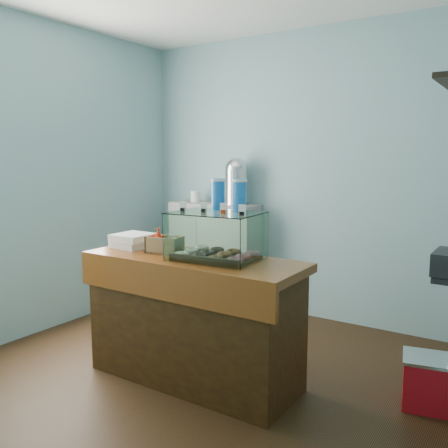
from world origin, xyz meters
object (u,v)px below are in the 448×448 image
Objects in this scene: display_case at (219,233)px; red_cooler at (433,383)px; counter at (193,318)px; coffee_urn at (237,180)px.

red_cooler is at bearing 14.11° from display_case.
red_cooler is at bearing 19.23° from counter.
display_case is at bearing -62.16° from coffee_urn.
coffee_urn is at bearing 141.54° from red_cooler.
display_case is 1.29× the size of coffee_urn.
counter is at bearing -68.55° from coffee_urn.
coffee_urn is 2.65m from red_cooler.
display_case is 1.68m from red_cooler.
display_case reaches higher than red_cooler.
display_case is at bearing -173.47° from red_cooler.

